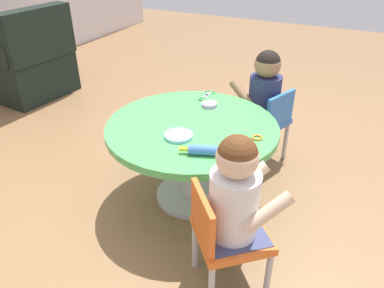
# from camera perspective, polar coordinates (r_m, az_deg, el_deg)

# --- Properties ---
(ground_plane) EXTENTS (10.00, 10.00, 0.00)m
(ground_plane) POSITION_cam_1_polar(r_m,az_deg,el_deg) (2.35, 0.00, -7.99)
(ground_plane) COLOR olive
(craft_table) EXTENTS (0.97, 0.97, 0.51)m
(craft_table) POSITION_cam_1_polar(r_m,az_deg,el_deg) (2.12, 0.00, 0.41)
(craft_table) COLOR silver
(craft_table) RESTS_ON ground
(child_chair_left) EXTENTS (0.42, 0.42, 0.54)m
(child_chair_left) POSITION_cam_1_polar(r_m,az_deg,el_deg) (1.66, 4.97, -13.70)
(child_chair_left) COLOR #B7B7BC
(child_chair_left) RESTS_ON ground
(seated_child_left) EXTENTS (0.43, 0.44, 0.51)m
(seated_child_left) POSITION_cam_1_polar(r_m,az_deg,el_deg) (1.53, 6.77, -7.29)
(seated_child_left) COLOR #3F4772
(seated_child_left) RESTS_ON ground
(child_chair_right) EXTENTS (0.39, 0.39, 0.54)m
(child_chair_right) POSITION_cam_1_polar(r_m,az_deg,el_deg) (2.59, 11.29, 3.45)
(child_chair_right) COLOR #B7B7BC
(child_chair_right) RESTS_ON ground
(seated_child_right) EXTENTS (0.37, 0.42, 0.51)m
(seated_child_right) POSITION_cam_1_polar(r_m,az_deg,el_deg) (2.52, 11.07, 8.34)
(seated_child_right) COLOR #3F4772
(seated_child_right) RESTS_ON ground
(armchair_dark) EXTENTS (0.76, 0.77, 0.85)m
(armchair_dark) POSITION_cam_1_polar(r_m,az_deg,el_deg) (3.98, -23.94, 11.16)
(armchair_dark) COLOR black
(armchair_dark) RESTS_ON ground
(rolling_pin) EXTENTS (0.10, 0.22, 0.05)m
(rolling_pin) POSITION_cam_1_polar(r_m,az_deg,el_deg) (1.78, 1.70, -0.95)
(rolling_pin) COLOR #3F72CC
(rolling_pin) RESTS_ON craft_table
(craft_scissors) EXTENTS (0.14, 0.08, 0.01)m
(craft_scissors) POSITION_cam_1_polar(r_m,az_deg,el_deg) (2.46, 2.61, 7.75)
(craft_scissors) COLOR silver
(craft_scissors) RESTS_ON craft_table
(playdough_blob_0) EXTENTS (0.10, 0.10, 0.02)m
(playdough_blob_0) POSITION_cam_1_polar(r_m,az_deg,el_deg) (2.29, 2.67, 6.09)
(playdough_blob_0) COLOR #CC99E5
(playdough_blob_0) RESTS_ON craft_table
(playdough_blob_1) EXTENTS (0.15, 0.15, 0.02)m
(playdough_blob_1) POSITION_cam_1_polar(r_m,az_deg,el_deg) (1.94, -2.17, 1.33)
(playdough_blob_1) COLOR #8CCCF2
(playdough_blob_1) RESTS_ON craft_table
(cookie_cutter_0) EXTENTS (0.05, 0.05, 0.01)m
(cookie_cutter_0) POSITION_cam_1_polar(r_m,az_deg,el_deg) (2.38, 1.63, 6.97)
(cookie_cutter_0) COLOR #4CB259
(cookie_cutter_0) RESTS_ON craft_table
(cookie_cutter_1) EXTENTS (0.06, 0.06, 0.01)m
(cookie_cutter_1) POSITION_cam_1_polar(r_m,az_deg,el_deg) (1.96, 9.98, 0.99)
(cookie_cutter_1) COLOR orange
(cookie_cutter_1) RESTS_ON craft_table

